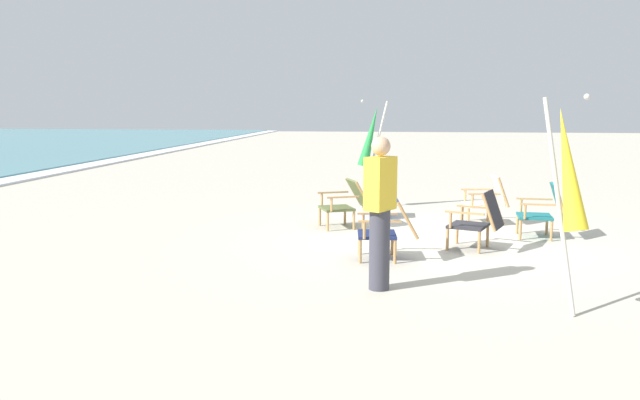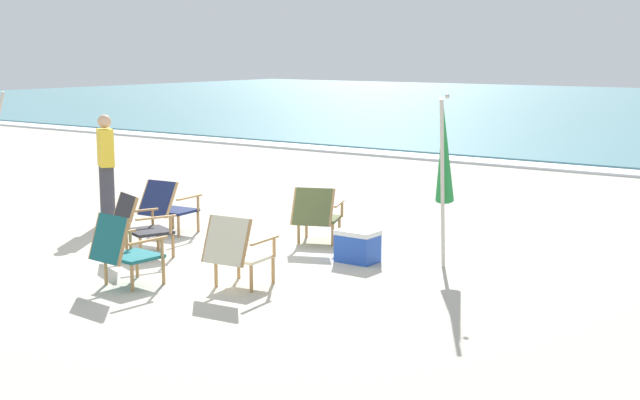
# 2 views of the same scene
# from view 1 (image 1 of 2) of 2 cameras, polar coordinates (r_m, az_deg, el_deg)

# --- Properties ---
(ground_plane) EXTENTS (80.00, 80.00, 0.00)m
(ground_plane) POSITION_cam_1_polar(r_m,az_deg,el_deg) (9.32, 11.33, -3.63)
(ground_plane) COLOR #B7AF9E
(beach_chair_front_left) EXTENTS (0.64, 0.71, 0.82)m
(beach_chair_front_left) POSITION_cam_1_polar(r_m,az_deg,el_deg) (9.81, 19.89, -0.79)
(beach_chair_front_left) COLOR #196066
(beach_chair_front_left) RESTS_ON ground
(beach_chair_mid_center) EXTENTS (0.64, 0.80, 0.78)m
(beach_chair_mid_center) POSITION_cam_1_polar(r_m,az_deg,el_deg) (7.99, 6.42, -2.43)
(beach_chair_mid_center) COLOR #19234C
(beach_chair_mid_center) RESTS_ON ground
(beach_chair_back_right) EXTENTS (0.65, 0.74, 0.81)m
(beach_chair_back_right) POSITION_cam_1_polar(r_m,az_deg,el_deg) (10.71, 15.12, 0.15)
(beach_chair_back_right) COLOR beige
(beach_chair_back_right) RESTS_ON ground
(beach_chair_back_left) EXTENTS (0.78, 0.84, 0.81)m
(beach_chair_back_left) POSITION_cam_1_polar(r_m,az_deg,el_deg) (8.74, 14.37, -1.65)
(beach_chair_back_left) COLOR #28282D
(beach_chair_back_left) RESTS_ON ground
(beach_chair_far_center) EXTENTS (0.82, 0.92, 0.78)m
(beach_chair_far_center) POSITION_cam_1_polar(r_m,az_deg,el_deg) (10.05, 2.45, -0.14)
(beach_chair_far_center) COLOR #515B33
(beach_chair_far_center) RESTS_ON ground
(umbrella_furled_yellow) EXTENTS (0.66, 0.42, 2.06)m
(umbrella_furled_yellow) POSITION_cam_1_polar(r_m,az_deg,el_deg) (6.23, 21.70, 2.47)
(umbrella_furled_yellow) COLOR #B7B2A8
(umbrella_furled_yellow) RESTS_ON ground
(umbrella_furled_green) EXTENTS (0.38, 0.61, 2.07)m
(umbrella_furled_green) POSITION_cam_1_polar(r_m,az_deg,el_deg) (11.96, 4.63, 5.72)
(umbrella_furled_green) COLOR #B7B2A8
(umbrella_furled_green) RESTS_ON ground
(person_near_chairs) EXTENTS (0.39, 0.35, 1.63)m
(person_near_chairs) POSITION_cam_1_polar(r_m,az_deg,el_deg) (6.59, 5.51, -1.09)
(person_near_chairs) COLOR #383842
(person_near_chairs) RESTS_ON ground
(cooler_box) EXTENTS (0.49, 0.35, 0.40)m
(cooler_box) POSITION_cam_1_polar(r_m,az_deg,el_deg) (11.04, 5.55, -0.55)
(cooler_box) COLOR blue
(cooler_box) RESTS_ON ground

